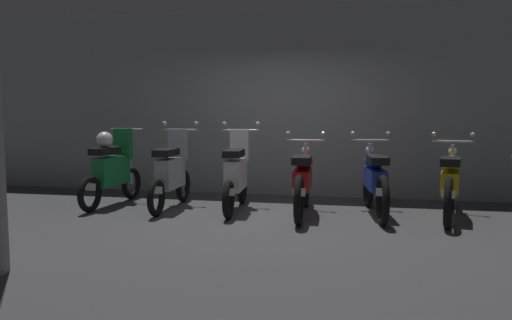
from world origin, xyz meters
name	(u,v)px	position (x,y,z in m)	size (l,w,h in m)	color
ground_plane	(261,221)	(0.00, 0.00, 0.00)	(80.00, 80.00, 0.00)	#424244
back_wall	(286,103)	(0.00, 2.25, 1.58)	(16.00, 0.30, 3.17)	gray
motorbike_slot_0	(112,169)	(-2.46, 0.66, 0.57)	(0.56, 1.68, 1.18)	black
motorbike_slot_1	(171,173)	(-1.48, 0.60, 0.53)	(0.59, 1.68, 1.29)	black
motorbike_slot_2	(236,175)	(-0.50, 0.65, 0.53)	(0.59, 1.68, 1.29)	black
motorbike_slot_3	(303,180)	(0.49, 0.51, 0.49)	(0.59, 1.95, 1.15)	black
motorbike_slot_4	(375,180)	(1.48, 0.73, 0.49)	(0.59, 1.95, 1.15)	black
motorbike_slot_5	(450,182)	(2.47, 0.70, 0.49)	(0.62, 1.93, 1.15)	black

